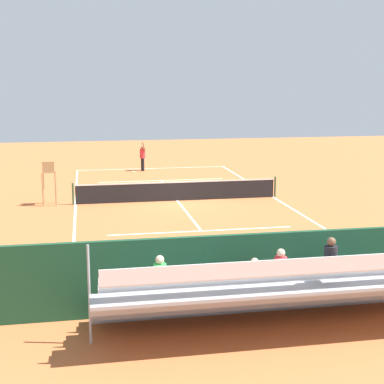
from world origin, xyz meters
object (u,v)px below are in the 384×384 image
object	(u,v)px
tennis_net	(177,191)
umpire_chair	(49,178)
bleacher_stand	(280,290)
courtside_bench	(367,269)
tennis_player	(143,156)
equipment_bag	(315,287)
tennis_racket	(134,172)
tennis_ball_near	(141,175)
tennis_ball_far	(168,173)

from	to	relation	value
tennis_net	umpire_chair	size ratio (longest dim) A/B	4.81
bleacher_stand	courtside_bench	world-z (taller)	bleacher_stand
tennis_player	bleacher_stand	bearing A→B (deg)	91.70
courtside_bench	equipment_bag	bearing A→B (deg)	4.55
courtside_bench	tennis_racket	distance (m)	23.50
tennis_net	tennis_ball_near	xyz separation A→B (m)	(1.00, -8.29, -0.47)
equipment_bag	tennis_ball_far	size ratio (longest dim) A/B	13.64
equipment_bag	tennis_ball_far	world-z (taller)	equipment_bag
tennis_net	tennis_ball_far	xyz separation A→B (m)	(-0.77, -8.76, -0.47)
bleacher_stand	tennis_player	distance (m)	25.43
tennis_net	courtside_bench	size ratio (longest dim) A/B	5.72
tennis_net	equipment_bag	distance (m)	13.52
tennis_racket	tennis_ball_near	bearing A→B (deg)	102.62
bleacher_stand	tennis_player	world-z (taller)	bleacher_stand
umpire_chair	tennis_player	xyz separation A→B (m)	(-5.49, -9.96, -0.30)
tennis_ball_near	equipment_bag	bearing A→B (deg)	97.30
tennis_net	umpire_chair	xyz separation A→B (m)	(6.20, -0.12, 0.81)
bleacher_stand	tennis_ball_far	size ratio (longest dim) A/B	137.27
tennis_net	courtside_bench	xyz separation A→B (m)	(-3.39, 13.27, 0.06)
umpire_chair	courtside_bench	distance (m)	16.49
courtside_bench	tennis_ball_far	distance (m)	22.20
tennis_ball_far	umpire_chair	bearing A→B (deg)	51.13
tennis_net	tennis_player	distance (m)	10.11
tennis_racket	umpire_chair	bearing A→B (deg)	63.14
equipment_bag	tennis_racket	xyz separation A→B (m)	(3.10, -23.15, -0.16)
courtside_bench	tennis_racket	size ratio (longest dim) A/B	3.07
tennis_racket	tennis_ball_far	distance (m)	2.31
umpire_chair	tennis_player	size ratio (longest dim) A/B	1.11
umpire_chair	tennis_ball_near	bearing A→B (deg)	-122.48
tennis_net	tennis_racket	world-z (taller)	tennis_net
tennis_racket	equipment_bag	bearing A→B (deg)	97.64
bleacher_stand	tennis_racket	size ratio (longest dim) A/B	15.45
umpire_chair	tennis_racket	world-z (taller)	umpire_chair
tennis_net	tennis_racket	bearing A→B (deg)	-82.27
umpire_chair	tennis_racket	bearing A→B (deg)	-116.86
tennis_player	tennis_ball_far	world-z (taller)	tennis_player
bleacher_stand	tennis_ball_near	size ratio (longest dim) A/B	137.27
bleacher_stand	equipment_bag	size ratio (longest dim) A/B	10.07
tennis_net	bleacher_stand	distance (m)	15.35
bleacher_stand	umpire_chair	world-z (taller)	bleacher_stand
tennis_net	umpire_chair	world-z (taller)	umpire_chair
tennis_net	tennis_ball_far	world-z (taller)	tennis_net
tennis_net	tennis_player	bearing A→B (deg)	-85.98
tennis_racket	courtside_bench	bearing A→B (deg)	101.58
umpire_chair	courtside_bench	xyz separation A→B (m)	(-9.59, 13.39, -0.76)
tennis_net	courtside_bench	distance (m)	13.70
courtside_bench	equipment_bag	world-z (taller)	courtside_bench
tennis_player	tennis_ball_far	distance (m)	2.21
tennis_racket	bleacher_stand	bearing A→B (deg)	93.12
tennis_player	tennis_net	bearing A→B (deg)	94.02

